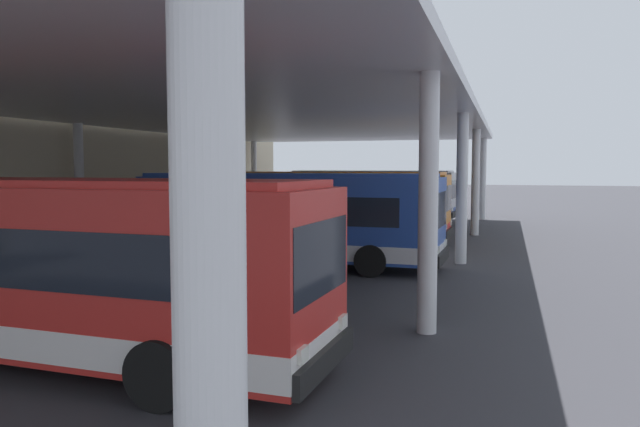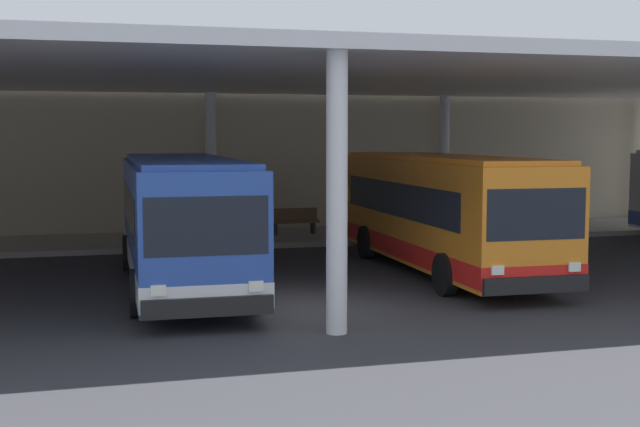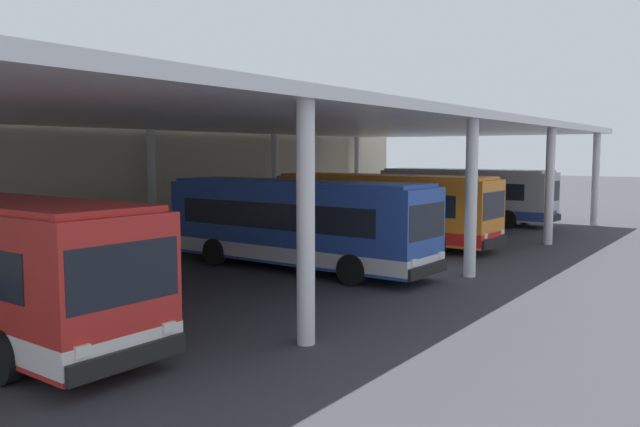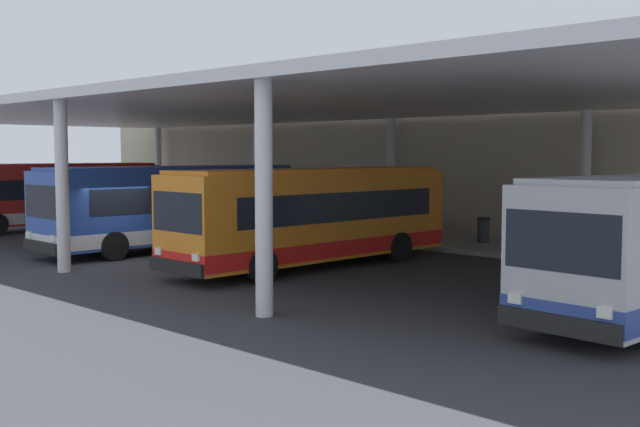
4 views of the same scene
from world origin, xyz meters
name	(u,v)px [view 2 (image 2 of 4)]	position (x,y,z in m)	size (l,w,h in m)	color
ground_plane	(303,307)	(0.00, 0.00, 0.00)	(200.00, 200.00, 0.00)	#333338
platform_kerb	(219,239)	(0.00, 11.75, 0.09)	(42.00, 4.50, 0.18)	gray
station_building_facade	(205,144)	(0.00, 15.00, 3.38)	(48.00, 1.60, 6.76)	#C1B293
canopy_shelter	(253,77)	(0.00, 5.50, 5.29)	(40.00, 17.00, 5.55)	silver
bus_second_bay	(182,220)	(-2.24, 3.14, 1.66)	(2.90, 10.59, 3.17)	#284CA8
bus_middle_bay	(441,211)	(4.80, 3.60, 1.66)	(2.88, 10.58, 3.17)	orange
bench_waiting	(294,221)	(2.70, 11.82, 0.66)	(1.80, 0.45, 0.92)	brown
trash_bin	(377,218)	(5.90, 11.93, 0.68)	(0.52, 0.52, 0.98)	#33383D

